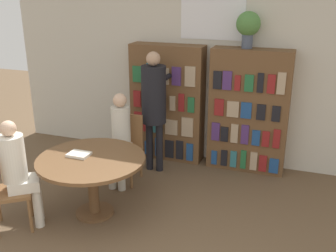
{
  "coord_description": "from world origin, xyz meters",
  "views": [
    {
      "loc": [
        1.31,
        -1.88,
        2.52
      ],
      "look_at": [
        -0.07,
        1.96,
        1.05
      ],
      "focal_mm": 42.0,
      "sensor_mm": 36.0,
      "label": 1
    }
  ],
  "objects": [
    {
      "name": "open_book_on_table",
      "position": [
        -1.0,
        1.58,
        0.72
      ],
      "size": [
        0.24,
        0.18,
        0.03
      ],
      "color": "silver",
      "rests_on": "reading_table"
    },
    {
      "name": "chair_left_side",
      "position": [
        -0.87,
        2.52,
        0.5
      ],
      "size": [
        0.41,
        0.41,
        0.9
      ],
      "rotation": [
        0.0,
        0.0,
        -3.11
      ],
      "color": "brown",
      "rests_on": "ground_plane"
    },
    {
      "name": "bookshelf_right",
      "position": [
        0.6,
        3.4,
        0.86
      ],
      "size": [
        1.08,
        0.34,
        1.73
      ],
      "color": "brown",
      "rests_on": "ground_plane"
    },
    {
      "name": "wall_back",
      "position": [
        0.0,
        3.59,
        1.51
      ],
      "size": [
        6.4,
        0.07,
        3.0
      ],
      "color": "beige",
      "rests_on": "ground_plane"
    },
    {
      "name": "reading_table",
      "position": [
        -0.85,
        1.58,
        0.59
      ],
      "size": [
        1.21,
        1.21,
        0.71
      ],
      "color": "brown",
      "rests_on": "ground_plane"
    },
    {
      "name": "flower_vase",
      "position": [
        0.52,
        3.4,
        2.02
      ],
      "size": [
        0.32,
        0.32,
        0.48
      ],
      "color": "#475166",
      "rests_on": "bookshelf_right"
    },
    {
      "name": "seated_reader_right",
      "position": [
        -1.45,
        1.11,
        0.7
      ],
      "size": [
        0.42,
        0.41,
        1.23
      ],
      "rotation": [
        0.0,
        0.0,
        -0.91
      ],
      "color": "silver",
      "rests_on": "ground_plane"
    },
    {
      "name": "seated_reader_left",
      "position": [
        -0.87,
        2.33,
        0.7
      ],
      "size": [
        0.25,
        0.36,
        1.24
      ],
      "rotation": [
        0.0,
        0.0,
        -3.11
      ],
      "color": "beige",
      "rests_on": "ground_plane"
    },
    {
      "name": "bookshelf_left",
      "position": [
        -0.6,
        3.4,
        0.86
      ],
      "size": [
        1.08,
        0.34,
        1.73
      ],
      "color": "brown",
      "rests_on": "ground_plane"
    },
    {
      "name": "librarian_standing",
      "position": [
        -0.61,
        2.9,
        1.05
      ],
      "size": [
        0.34,
        0.61,
        1.7
      ],
      "color": "black",
      "rests_on": "ground_plane"
    },
    {
      "name": "chair_near_camera",
      "position": [
        -1.59,
        1.0,
        0.5
      ],
      "size": [
        0.56,
        0.56,
        0.9
      ],
      "rotation": [
        0.0,
        0.0,
        -0.91
      ],
      "color": "brown",
      "rests_on": "ground_plane"
    }
  ]
}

